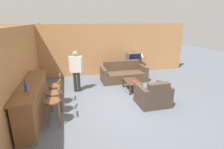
% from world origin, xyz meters
% --- Properties ---
extents(ground_plane, '(24.00, 24.00, 0.00)m').
position_xyz_m(ground_plane, '(0.00, 0.00, 0.00)').
color(ground_plane, '#565B66').
extents(wall_back, '(9.40, 0.08, 2.60)m').
position_xyz_m(wall_back, '(0.00, 3.74, 1.30)').
color(wall_back, '#B27A47').
rests_on(wall_back, ground_plane).
extents(wall_left, '(0.08, 8.74, 2.60)m').
position_xyz_m(wall_left, '(-3.13, 1.37, 1.30)').
color(wall_left, '#B27A47').
rests_on(wall_left, ground_plane).
extents(bar_counter, '(0.55, 2.85, 1.05)m').
position_xyz_m(bar_counter, '(-2.79, -0.02, 0.53)').
color(bar_counter, brown).
rests_on(bar_counter, ground_plane).
extents(bar_chair_near, '(0.44, 0.44, 1.08)m').
position_xyz_m(bar_chair_near, '(-2.19, -0.60, 0.62)').
color(bar_chair_near, brown).
rests_on(bar_chair_near, ground_plane).
extents(bar_chair_mid, '(0.53, 0.53, 1.08)m').
position_xyz_m(bar_chair_mid, '(-2.19, -0.05, 0.62)').
color(bar_chair_mid, brown).
rests_on(bar_chair_mid, ground_plane).
extents(bar_chair_far, '(0.45, 0.45, 1.08)m').
position_xyz_m(bar_chair_far, '(-2.19, 0.58, 0.62)').
color(bar_chair_far, brown).
rests_on(bar_chair_far, ground_plane).
extents(couch_far, '(2.10, 0.95, 0.91)m').
position_xyz_m(couch_far, '(0.77, 2.42, 0.32)').
color(couch_far, '#4C3828').
rests_on(couch_far, ground_plane).
extents(armchair_near, '(1.03, 0.90, 0.88)m').
position_xyz_m(armchair_near, '(0.97, -0.22, 0.32)').
color(armchair_near, '#423328').
rests_on(armchair_near, ground_plane).
extents(coffee_table, '(0.55, 0.93, 0.41)m').
position_xyz_m(coffee_table, '(0.73, 1.16, 0.35)').
color(coffee_table, '#472D1E').
rests_on(coffee_table, ground_plane).
extents(tv_unit, '(1.19, 0.52, 0.58)m').
position_xyz_m(tv_unit, '(1.65, 3.40, 0.29)').
color(tv_unit, '#2D2319').
rests_on(tv_unit, ground_plane).
extents(tv, '(0.68, 0.46, 0.56)m').
position_xyz_m(tv, '(1.65, 3.40, 0.86)').
color(tv, '#4C4C4C').
rests_on(tv, tv_unit).
extents(bottle, '(0.08, 0.08, 0.30)m').
position_xyz_m(bottle, '(-2.80, -0.63, 1.19)').
color(bottle, '#234293').
rests_on(bottle, bar_counter).
extents(book_on_table, '(0.18, 0.19, 0.02)m').
position_xyz_m(book_on_table, '(0.79, 1.05, 0.42)').
color(book_on_table, maroon).
rests_on(book_on_table, coffee_table).
extents(table_lamp, '(0.24, 0.24, 0.54)m').
position_xyz_m(table_lamp, '(2.10, 3.40, 0.98)').
color(table_lamp, brown).
rests_on(table_lamp, tv_unit).
extents(person_by_window, '(0.52, 0.19, 1.65)m').
position_xyz_m(person_by_window, '(-1.44, 1.62, 0.94)').
color(person_by_window, black).
rests_on(person_by_window, ground_plane).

